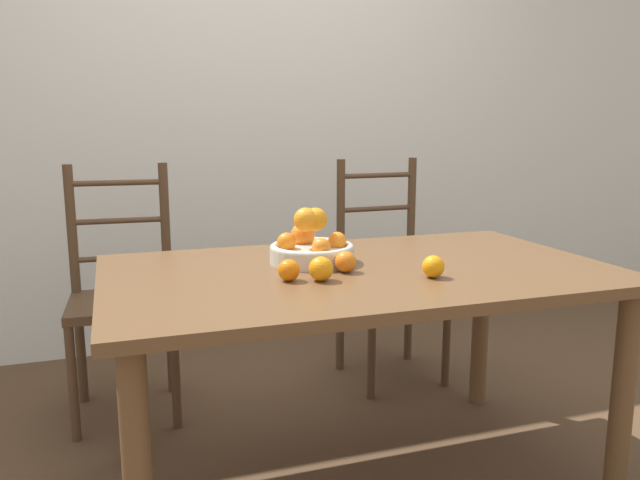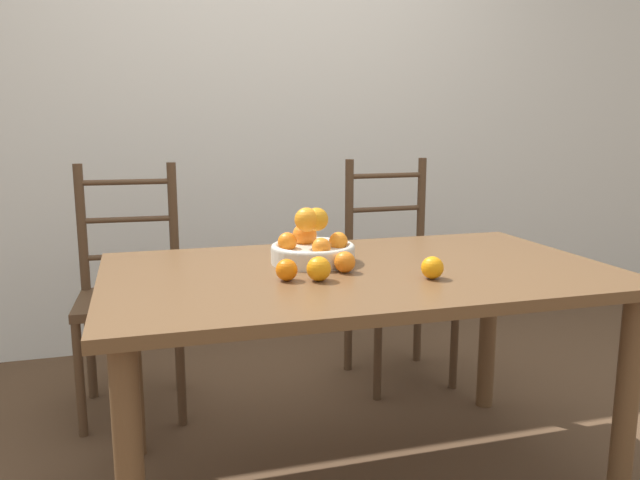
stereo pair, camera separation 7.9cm
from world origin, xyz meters
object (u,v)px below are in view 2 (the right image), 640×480
object	(u,v)px
orange_loose_0	(287,270)
orange_loose_2	(345,262)
fruit_bowl	(312,247)
orange_loose_3	(432,268)
orange_loose_1	(319,269)
chair_left	(130,298)
chair_right	(396,278)

from	to	relation	value
orange_loose_0	orange_loose_2	bearing A→B (deg)	13.98
fruit_bowl	orange_loose_3	xyz separation A→B (m)	(0.28, -0.31, -0.02)
fruit_bowl	orange_loose_1	xyz separation A→B (m)	(-0.05, -0.24, -0.02)
orange_loose_1	chair_left	distance (m)	1.12
chair_right	orange_loose_2	bearing A→B (deg)	-124.83
orange_loose_2	orange_loose_1	bearing A→B (deg)	-143.89
orange_loose_2	chair_left	xyz separation A→B (m)	(-0.66, 0.85, -0.30)
chair_left	orange_loose_0	bearing A→B (deg)	-60.27
fruit_bowl	orange_loose_2	xyz separation A→B (m)	(0.06, -0.17, -0.02)
chair_left	orange_loose_3	bearing A→B (deg)	-45.91
orange_loose_1	chair_left	bearing A→B (deg)	120.78
fruit_bowl	chair_left	bearing A→B (deg)	131.27
orange_loose_1	orange_loose_3	bearing A→B (deg)	-11.86
fruit_bowl	orange_loose_0	xyz separation A→B (m)	(-0.14, -0.21, -0.02)
orange_loose_0	orange_loose_3	bearing A→B (deg)	-13.16
orange_loose_0	chair_right	bearing A→B (deg)	50.47
orange_loose_0	chair_left	bearing A→B (deg)	117.22
orange_loose_0	orange_loose_3	distance (m)	0.43
fruit_bowl	chair_left	size ratio (longest dim) A/B	0.27
orange_loose_0	orange_loose_2	xyz separation A→B (m)	(0.20, 0.05, 0.00)
orange_loose_1	orange_loose_0	bearing A→B (deg)	162.17
orange_loose_3	chair_left	xyz separation A→B (m)	(-0.89, 1.00, -0.30)
orange_loose_0	chair_left	size ratio (longest dim) A/B	0.06
orange_loose_0	orange_loose_2	world-z (taller)	orange_loose_2
orange_loose_1	orange_loose_3	xyz separation A→B (m)	(0.33, -0.07, -0.00)
chair_right	orange_loose_0	bearing A→B (deg)	-131.71
orange_loose_0	fruit_bowl	bearing A→B (deg)	57.11
chair_left	chair_right	world-z (taller)	same
orange_loose_2	chair_right	world-z (taller)	chair_right
orange_loose_1	orange_loose_3	distance (m)	0.34
orange_loose_0	chair_right	size ratio (longest dim) A/B	0.06
orange_loose_0	chair_right	xyz separation A→B (m)	(0.74, 0.90, -0.30)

